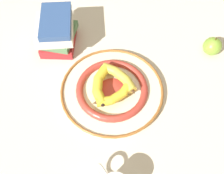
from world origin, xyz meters
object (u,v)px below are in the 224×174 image
Objects in this scene: banana_b at (100,84)px; banana_c at (115,96)px; decorative_bowl at (112,90)px; book_stack at (57,32)px; apple at (212,46)px; banana_a at (120,77)px.

banana_c is at bearing 52.54° from banana_b.
banana_b is (0.01, 0.04, 0.04)m from decorative_bowl.
decorative_bowl is 2.37× the size of banana_c.
banana_c is (-0.06, -0.04, -0.00)m from banana_b.
apple is at bearing -88.83° from book_stack.
banana_a is 0.32m from book_stack.
apple reaches higher than decorative_bowl.
decorative_bowl is 0.06m from banana_b.
banana_a is 0.75× the size of book_stack.
banana_c is at bearing 179.06° from decorative_bowl.
banana_b is 1.08× the size of banana_c.
book_stack is at bearing 28.67° from decorative_bowl.
banana_b is 2.02× the size of apple.
book_stack is 2.45× the size of apple.
banana_b is at bearing -137.70° from book_stack.
banana_a is 0.08m from banana_c.
apple is (0.06, -0.40, -0.02)m from banana_a.
book_stack reaches higher than banana_c.
banana_c is at bearing -135.26° from book_stack.
banana_b is at bearing 104.22° from banana_c.
banana_a reaches higher than decorative_bowl.
banana_a is 0.99× the size of banana_c.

